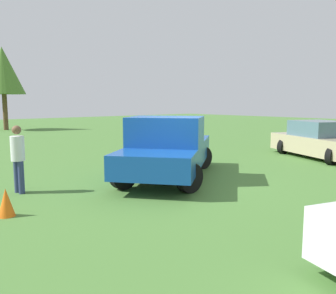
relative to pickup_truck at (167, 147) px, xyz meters
The scene contains 6 objects.
ground_plane 1.14m from the pickup_truck, 94.79° to the left, with size 80.00×80.00×0.00m, color #477533.
pickup_truck is the anchor object (origin of this frame).
sedan_near 7.17m from the pickup_truck, behind, with size 3.38×4.61×1.45m.
person_bystander 3.93m from the pickup_truck, 16.83° to the right, with size 0.37×0.37×1.64m.
tree_far_center 22.10m from the pickup_truck, 95.43° to the right, with size 3.20×3.20×6.40m.
traffic_cone 4.62m from the pickup_truck, ahead, with size 0.32×0.32×0.55m, color orange.
Camera 1 is at (6.58, 6.80, 2.20)m, focal length 37.52 mm.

